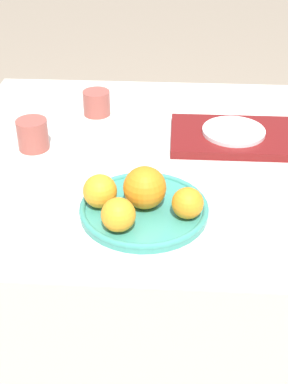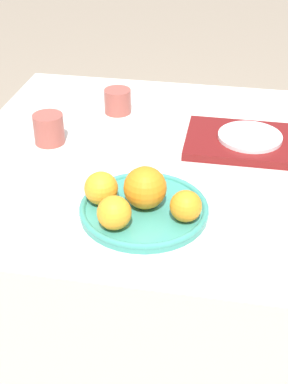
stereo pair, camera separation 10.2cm
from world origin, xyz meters
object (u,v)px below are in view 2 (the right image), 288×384
object	(u,v)px
orange_1	(114,213)
side_plate	(250,137)
orange_2	(101,188)
cup_1	(49,129)
orange_3	(187,206)
serving_tray	(249,142)
fruit_platter	(144,209)
cup_2	(118,101)
orange_0	(145,188)

from	to	relation	value
orange_1	side_plate	xyz separation A→B (m)	(0.24, 0.39, -0.02)
orange_2	cup_1	distance (m)	0.31
orange_3	cup_1	world-z (taller)	orange_3
orange_2	side_plate	world-z (taller)	orange_2
orange_1	serving_tray	distance (m)	0.46
orange_3	orange_1	bearing A→B (deg)	-159.82
side_plate	orange_2	bearing A→B (deg)	-132.09
orange_1	serving_tray	bearing A→B (deg)	58.16
side_plate	cup_1	xyz separation A→B (m)	(-0.47, -0.07, 0.01)
fruit_platter	orange_3	bearing A→B (deg)	-15.58
side_plate	cup_2	size ratio (longest dim) A/B	2.14
orange_1	cup_2	distance (m)	0.53
serving_tray	cup_2	bearing A→B (deg)	159.97
orange_0	serving_tray	world-z (taller)	orange_0
orange_3	serving_tray	world-z (taller)	orange_3
orange_0	cup_2	world-z (taller)	orange_0
fruit_platter	cup_1	xyz separation A→B (m)	(-0.28, 0.25, 0.03)
orange_0	cup_2	bearing A→B (deg)	109.33
side_plate	cup_1	distance (m)	0.48
serving_tray	side_plate	distance (m)	0.02
orange_0	side_plate	bearing A→B (deg)	57.49
side_plate	orange_3	bearing A→B (deg)	-108.21
orange_0	orange_1	size ratio (longest dim) A/B	1.30
fruit_platter	orange_0	distance (m)	0.05
orange_1	orange_2	world-z (taller)	orange_2
fruit_platter	orange_2	xyz separation A→B (m)	(-0.09, 0.00, 0.04)
serving_tray	side_plate	bearing A→B (deg)	-90.00
orange_0	cup_1	bearing A→B (deg)	139.00
serving_tray	cup_1	world-z (taller)	cup_1
orange_1	side_plate	bearing A→B (deg)	58.16
fruit_platter	cup_1	size ratio (longest dim) A/B	3.49
fruit_platter	orange_2	distance (m)	0.09
fruit_platter	side_plate	xyz separation A→B (m)	(0.20, 0.32, 0.01)
orange_3	cup_1	distance (m)	0.45
orange_0	cup_1	distance (m)	0.37
fruit_platter	cup_2	world-z (taller)	cup_2
orange_3	cup_1	bearing A→B (deg)	143.16
cup_2	orange_0	bearing A→B (deg)	-70.67
orange_1	orange_2	distance (m)	0.08
orange_2	cup_2	xyz separation A→B (m)	(-0.07, 0.44, -0.01)
orange_2	side_plate	size ratio (longest dim) A/B	0.44
fruit_platter	cup_2	xyz separation A→B (m)	(-0.15, 0.44, 0.02)
orange_1	cup_1	world-z (taller)	orange_1
orange_1	cup_2	xyz separation A→B (m)	(-0.11, 0.51, -0.01)
orange_1	cup_2	bearing A→B (deg)	102.06
side_plate	cup_2	world-z (taller)	cup_2
cup_2	orange_3	bearing A→B (deg)	-62.97
fruit_platter	serving_tray	bearing A→B (deg)	57.90
orange_2	fruit_platter	bearing A→B (deg)	-1.38
cup_1	cup_2	world-z (taller)	cup_1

